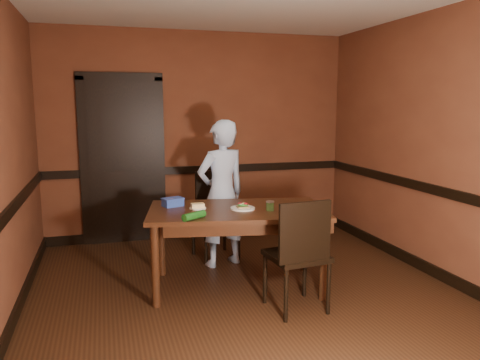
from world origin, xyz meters
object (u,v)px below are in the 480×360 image
chair_far (215,215)px  food_tub (173,202)px  sauce_jar (270,206)px  cheese_saucer (198,207)px  person (222,194)px  chair_near (296,253)px  sandwich_plate (243,207)px  dining_table (237,248)px

chair_far → food_tub: 0.93m
chair_far → sauce_jar: bearing=-85.6°
sauce_jar → cheese_saucer: size_ratio=0.56×
cheese_saucer → food_tub: food_tub is taller
person → food_tub: 0.71m
chair_near → sauce_jar: 0.57m
sandwich_plate → person: bearing=92.4°
person → cheese_saucer: 0.68m
sandwich_plate → cheese_saucer: size_ratio=1.45×
person → sandwich_plate: (0.03, -0.70, -0.00)m
dining_table → person: size_ratio=1.04×
dining_table → sauce_jar: size_ratio=18.40×
person → sandwich_plate: bearing=74.8°
dining_table → chair_near: chair_near is taller
chair_near → person: 1.36m
person → sauce_jar: bearing=89.6°
food_tub → cheese_saucer: bearing=-58.6°
sauce_jar → food_tub: bearing=152.4°
dining_table → food_tub: bearing=164.9°
chair_near → person: (-0.34, 1.29, 0.30)m
chair_near → cheese_saucer: (-0.71, 0.72, 0.30)m
cheese_saucer → chair_far: bearing=66.0°
chair_near → food_tub: (-0.92, 0.90, 0.32)m
food_tub → sandwich_plate: bearing=-46.0°
sandwich_plate → cheese_saucer: sandwich_plate is taller
sandwich_plate → sauce_jar: sauce_jar is taller
person → cheese_saucer: bearing=38.6°
sandwich_plate → sauce_jar: (0.23, -0.13, 0.03)m
cheese_saucer → food_tub: (-0.21, 0.17, 0.02)m
chair_far → food_tub: chair_far is taller
cheese_saucer → food_tub: 0.27m
dining_table → sandwich_plate: bearing=-25.4°
food_tub → sauce_jar: bearing=-46.8°
dining_table → sandwich_plate: (0.05, -0.03, 0.41)m
sandwich_plate → dining_table: bearing=143.8°
dining_table → sandwich_plate: size_ratio=7.10×
dining_table → chair_far: 0.94m
chair_near → sandwich_plate: (-0.31, 0.58, 0.30)m
dining_table → chair_near: (0.35, -0.62, 0.11)m
chair_far → chair_near: 1.59m
chair_near → dining_table: bearing=-65.9°
dining_table → cheese_saucer: cheese_saucer is taller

